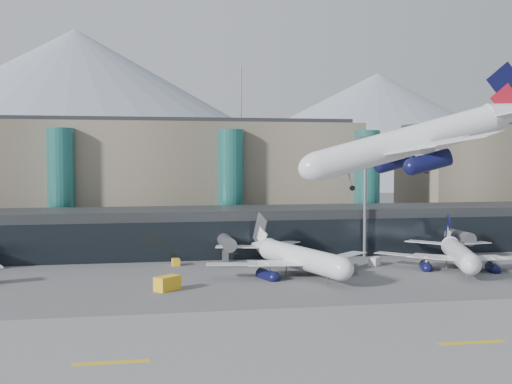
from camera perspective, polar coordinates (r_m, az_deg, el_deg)
ground at (r=85.48m, az=1.48°, el=-11.17°), size 900.00×900.00×0.00m
runway_strip at (r=71.40m, az=4.02°, el=-14.03°), size 400.00×40.00×0.04m
runway_markings at (r=71.39m, az=4.02°, el=-14.01°), size 128.00×1.00×0.02m
concourse at (r=140.79m, az=-3.34°, el=-3.51°), size 170.00×27.00×10.00m
terminal_main at (r=171.40m, az=-12.99°, el=1.09°), size 130.00×30.00×31.00m
teal_towers at (r=155.30m, az=-9.57°, el=0.41°), size 116.40×19.40×46.00m
mountain_ridge at (r=462.97m, az=-6.25°, el=6.06°), size 910.00×400.00×110.00m
lightmast_mid at (r=137.56m, az=9.67°, el=0.25°), size 3.00×1.20×25.60m
hero_jet at (r=87.03m, az=15.09°, el=5.28°), size 34.01×34.50×11.14m
jet_parked_mid at (r=117.88m, az=3.11°, el=-5.11°), size 33.89×35.50×11.39m
jet_parked_right at (r=129.22m, az=17.41°, el=-4.67°), size 30.92×32.72×10.51m
veh_b at (r=126.92m, az=-7.14°, el=-6.21°), size 1.59×2.40×1.33m
veh_c at (r=117.64m, az=7.98°, el=-6.77°), size 4.03×3.88×2.04m
veh_d at (r=128.08m, az=10.51°, el=-6.08°), size 3.10×3.14×1.64m
veh_h at (r=103.55m, az=-7.89°, el=-8.04°), size 4.51×4.37×2.28m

